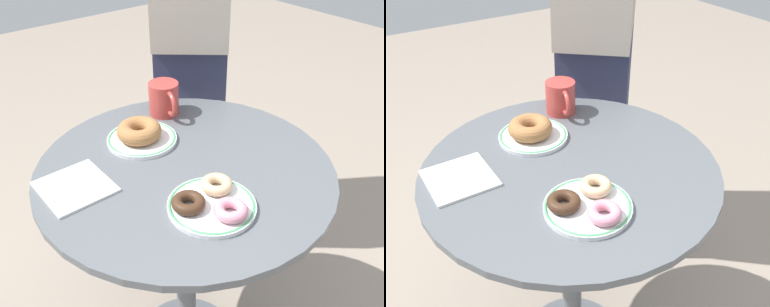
# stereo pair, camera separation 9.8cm
# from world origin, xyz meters

# --- Properties ---
(cafe_table) EXTENTS (0.68, 0.68, 0.71)m
(cafe_table) POSITION_xyz_m (0.00, 0.00, 0.51)
(cafe_table) COLOR #565B60
(cafe_table) RESTS_ON ground
(plate_left) EXTENTS (0.17, 0.17, 0.01)m
(plate_left) POSITION_xyz_m (-0.15, -0.02, 0.72)
(plate_left) COLOR white
(plate_left) RESTS_ON cafe_table
(plate_right) EXTENTS (0.18, 0.18, 0.01)m
(plate_right) POSITION_xyz_m (0.15, -0.05, 0.72)
(plate_right) COLOR white
(plate_right) RESTS_ON cafe_table
(donut_cinnamon) EXTENTS (0.15, 0.15, 0.04)m
(donut_cinnamon) POSITION_xyz_m (-0.15, -0.02, 0.75)
(donut_cinnamon) COLOR #A36B3D
(donut_cinnamon) RESTS_ON plate_left
(donut_pink_frosted) EXTENTS (0.09, 0.09, 0.02)m
(donut_pink_frosted) POSITION_xyz_m (0.20, -0.04, 0.74)
(donut_pink_frosted) COLOR pink
(donut_pink_frosted) RESTS_ON plate_right
(donut_glazed) EXTENTS (0.09, 0.09, 0.02)m
(donut_glazed) POSITION_xyz_m (0.12, -0.01, 0.74)
(donut_glazed) COLOR #E0B789
(donut_glazed) RESTS_ON plate_right
(donut_chocolate) EXTENTS (0.09, 0.09, 0.02)m
(donut_chocolate) POSITION_xyz_m (0.13, -0.09, 0.74)
(donut_chocolate) COLOR #422819
(donut_chocolate) RESTS_ON plate_right
(paper_napkin) EXTENTS (0.14, 0.14, 0.01)m
(paper_napkin) POSITION_xyz_m (-0.08, -0.23, 0.72)
(paper_napkin) COLOR white
(paper_napkin) RESTS_ON cafe_table
(coffee_mug) EXTENTS (0.12, 0.08, 0.09)m
(coffee_mug) POSITION_xyz_m (-0.23, 0.11, 0.76)
(coffee_mug) COLOR #B73D38
(coffee_mug) RESTS_ON cafe_table
(person_figure) EXTENTS (0.47, 0.45, 1.62)m
(person_figure) POSITION_xyz_m (-0.43, 0.38, 0.79)
(person_figure) COLOR #2D3351
(person_figure) RESTS_ON ground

